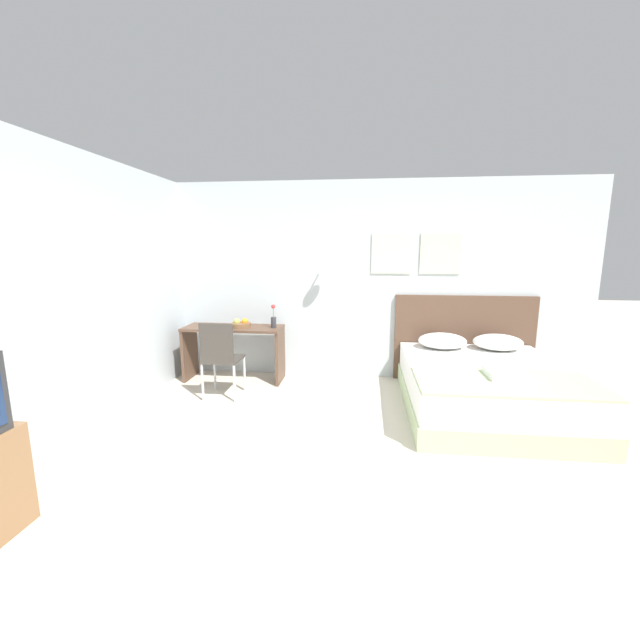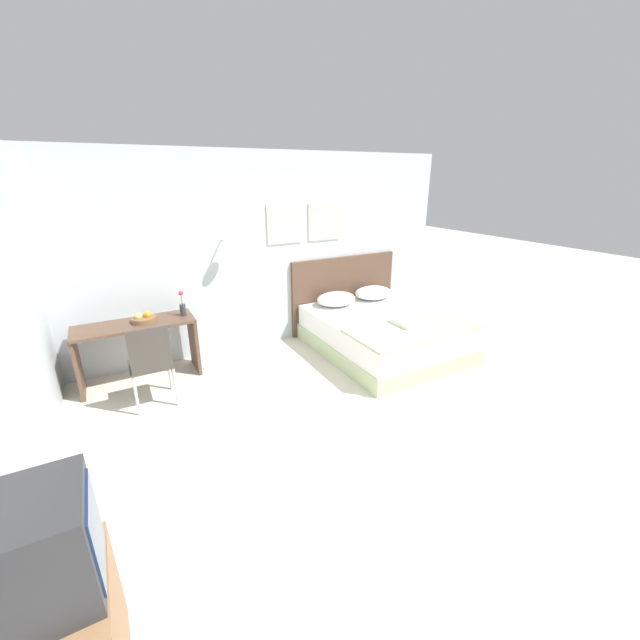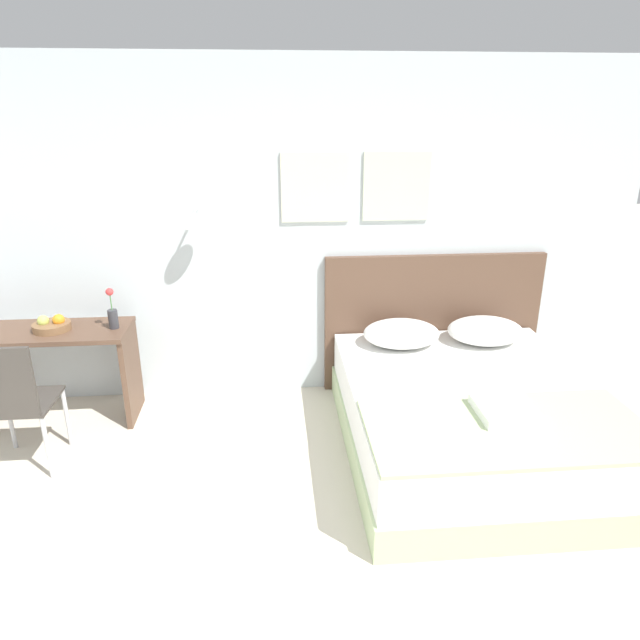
% 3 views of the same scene
% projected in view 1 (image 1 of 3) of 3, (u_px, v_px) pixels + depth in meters
% --- Properties ---
extents(ground_plane, '(24.00, 24.00, 0.00)m').
position_uv_depth(ground_plane, '(360.00, 499.00, 2.80)').
color(ground_plane, beige).
extents(wall_back, '(5.94, 0.31, 2.65)m').
position_uv_depth(wall_back, '(365.00, 281.00, 5.30)').
color(wall_back, silver).
rests_on(wall_back, ground_plane).
extents(bed, '(1.70, 2.02, 0.52)m').
position_uv_depth(bed, '(485.00, 389.00, 4.28)').
color(bed, '#B2C693').
rests_on(bed, ground_plane).
extents(headboard, '(1.82, 0.06, 1.16)m').
position_uv_depth(headboard, '(463.00, 339.00, 5.24)').
color(headboard, brown).
rests_on(headboard, ground_plane).
extents(pillow_left, '(0.60, 0.47, 0.19)m').
position_uv_depth(pillow_left, '(442.00, 341.00, 4.96)').
color(pillow_left, white).
rests_on(pillow_left, bed).
extents(pillow_right, '(0.60, 0.47, 0.19)m').
position_uv_depth(pillow_right, '(498.00, 342.00, 4.88)').
color(pillow_right, white).
rests_on(pillow_right, bed).
extents(throw_blanket, '(1.65, 0.81, 0.02)m').
position_uv_depth(throw_blanket, '(506.00, 383.00, 3.66)').
color(throw_blanket, '#B2C693').
rests_on(throw_blanket, bed).
extents(folded_towel_near_foot, '(0.34, 0.35, 0.06)m').
position_uv_depth(folded_towel_near_foot, '(505.00, 374.00, 3.78)').
color(folded_towel_near_foot, white).
rests_on(folded_towel_near_foot, throw_blanket).
extents(desk, '(1.31, 0.49, 0.74)m').
position_uv_depth(desk, '(234.00, 342.00, 5.27)').
color(desk, brown).
rests_on(desk, ground_plane).
extents(desk_chair, '(0.43, 0.43, 0.93)m').
position_uv_depth(desk_chair, '(220.00, 354.00, 4.58)').
color(desk_chair, '#3D3833').
rests_on(desk_chair, ground_plane).
extents(fruit_bowl, '(0.27, 0.27, 0.12)m').
position_uv_depth(fruit_bowl, '(241.00, 324.00, 5.21)').
color(fruit_bowl, brown).
rests_on(fruit_bowl, desk).
extents(flower_vase, '(0.07, 0.07, 0.31)m').
position_uv_depth(flower_vase, '(274.00, 319.00, 5.15)').
color(flower_vase, '#333338').
rests_on(flower_vase, desk).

